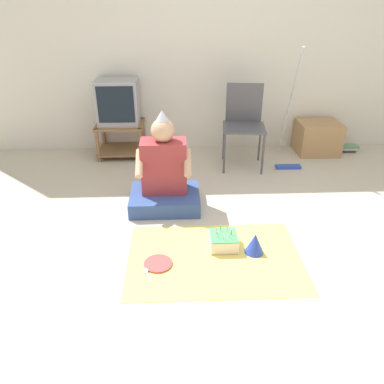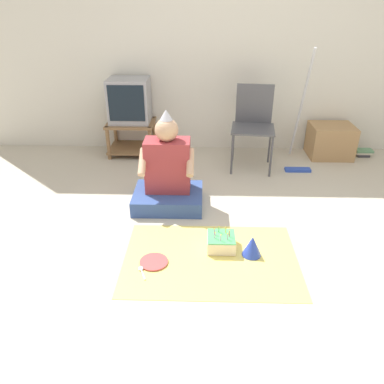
{
  "view_description": "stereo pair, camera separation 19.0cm",
  "coord_description": "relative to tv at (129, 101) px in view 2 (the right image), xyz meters",
  "views": [
    {
      "loc": [
        -0.51,
        -2.25,
        1.74
      ],
      "look_at": [
        -0.4,
        0.38,
        0.35
      ],
      "focal_mm": 35.0,
      "sensor_mm": 36.0,
      "label": 1
    },
    {
      "loc": [
        -0.32,
        -2.25,
        1.74
      ],
      "look_at": [
        -0.4,
        0.38,
        0.35
      ],
      "focal_mm": 35.0,
      "sensor_mm": 36.0,
      "label": 2
    }
  ],
  "objects": [
    {
      "name": "plastic_spoon_near",
      "position": [
        0.44,
        -2.24,
        -0.64
      ],
      "size": [
        0.07,
        0.14,
        0.01
      ],
      "color": "white",
      "rests_on": "party_cloth"
    },
    {
      "name": "tv_stand",
      "position": [
        -0.0,
        -0.01,
        -0.41
      ],
      "size": [
        0.56,
        0.46,
        0.4
      ],
      "color": "olive",
      "rests_on": "ground_plane"
    },
    {
      "name": "party_cloth",
      "position": [
        0.93,
        -2.09,
        -0.65
      ],
      "size": [
        1.29,
        0.88,
        0.01
      ],
      "color": "#EAD666",
      "rests_on": "ground_plane"
    },
    {
      "name": "paper_plate",
      "position": [
        0.51,
        -2.15,
        -0.64
      ],
      "size": [
        0.21,
        0.21,
        0.01
      ],
      "color": "#D84C4C",
      "rests_on": "party_cloth"
    },
    {
      "name": "party_hat_blue",
      "position": [
        1.24,
        -2.03,
        -0.56
      ],
      "size": [
        0.14,
        0.14,
        0.16
      ],
      "color": "blue",
      "rests_on": "party_cloth"
    },
    {
      "name": "person_seated",
      "position": [
        0.55,
        -1.26,
        -0.37
      ],
      "size": [
        0.63,
        0.49,
        0.89
      ],
      "color": "#334C8C",
      "rests_on": "ground_plane"
    },
    {
      "name": "birthday_cake",
      "position": [
        1.01,
        -1.95,
        -0.59
      ],
      "size": [
        0.21,
        0.21,
        0.16
      ],
      "color": "#F4E0C6",
      "rests_on": "party_cloth"
    },
    {
      "name": "dust_mop",
      "position": [
        1.92,
        -0.36,
        -0.26
      ],
      "size": [
        0.28,
        0.51,
        1.3
      ],
      "color": "#2D4CB2",
      "rests_on": "ground_plane"
    },
    {
      "name": "ground_plane",
      "position": [
        1.17,
        -2.07,
        -0.65
      ],
      "size": [
        16.0,
        16.0,
        0.0
      ],
      "primitive_type": "plane",
      "color": "#BCB29E"
    },
    {
      "name": "tv",
      "position": [
        0.0,
        0.0,
        0.0
      ],
      "size": [
        0.46,
        0.39,
        0.5
      ],
      "color": "#99999E",
      "rests_on": "tv_stand"
    },
    {
      "name": "folding_chair",
      "position": [
        1.41,
        -0.33,
        -0.13
      ],
      "size": [
        0.5,
        0.48,
        0.89
      ],
      "color": "#4C4C51",
      "rests_on": "ground_plane"
    },
    {
      "name": "cardboard_box_stack",
      "position": [
        2.39,
        -0.02,
        -0.46
      ],
      "size": [
        0.5,
        0.42,
        0.38
      ],
      "color": "#A87F51",
      "rests_on": "ground_plane"
    },
    {
      "name": "book_pile",
      "position": [
        2.82,
        -0.01,
        -0.61
      ],
      "size": [
        0.2,
        0.14,
        0.08
      ],
      "color": "#333338",
      "rests_on": "ground_plane"
    },
    {
      "name": "wall_back",
      "position": [
        1.17,
        0.25,
        0.62
      ],
      "size": [
        6.4,
        0.06,
        2.55
      ],
      "color": "beige",
      "rests_on": "ground_plane"
    }
  ]
}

